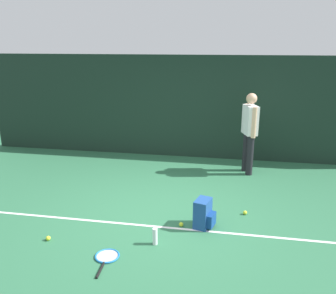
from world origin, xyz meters
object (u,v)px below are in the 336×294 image
tennis_ball_near_player (245,213)px  water_bottle (155,236)px  tennis_ball_by_fence (48,238)px  tennis_ball_mid_court (181,224)px  backpack (204,214)px  tennis_racket (107,257)px  tennis_player (250,129)px

tennis_ball_near_player → water_bottle: (-1.25, -1.10, 0.09)m
tennis_ball_by_fence → water_bottle: 1.52m
tennis_ball_mid_court → water_bottle: water_bottle is taller
backpack → tennis_ball_by_fence: 2.27m
tennis_racket → tennis_ball_mid_court: size_ratio=9.41×
backpack → tennis_ball_mid_court: 0.38m
water_bottle → tennis_player: bearing=66.2°
tennis_ball_near_player → water_bottle: size_ratio=0.28×
backpack → tennis_ball_near_player: 0.83m
tennis_player → water_bottle: bearing=-41.5°
tennis_ball_by_fence → water_bottle: size_ratio=0.28×
water_bottle → tennis_racket: bearing=-141.9°
tennis_racket → backpack: 1.57m
tennis_ball_near_player → water_bottle: water_bottle is taller
backpack → tennis_ball_mid_court: (-0.33, -0.05, -0.18)m
tennis_player → tennis_ball_mid_court: tennis_player is taller
tennis_player → water_bottle: size_ratio=7.10×
tennis_ball_mid_court → tennis_ball_by_fence: bearing=-158.1°
tennis_ball_by_fence → tennis_ball_mid_court: (1.79, 0.72, 0.00)m
tennis_player → tennis_ball_by_fence: bearing=-59.2°
tennis_player → tennis_ball_near_player: tennis_player is taller
tennis_ball_mid_court → backpack: bearing=9.4°
backpack → water_bottle: 0.87m
tennis_racket → water_bottle: bearing=-55.2°
tennis_ball_near_player → tennis_ball_by_fence: size_ratio=1.00×
tennis_player → backpack: (-0.73, -2.46, -0.76)m
tennis_racket → tennis_ball_mid_court: 1.29m
tennis_player → backpack: tennis_player is taller
tennis_player → tennis_ball_near_player: (-0.09, -1.95, -0.93)m
tennis_ball_mid_court → water_bottle: bearing=-117.7°
tennis_ball_by_fence → tennis_ball_mid_court: size_ratio=1.00×
tennis_racket → tennis_ball_mid_court: (0.84, 0.98, 0.02)m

